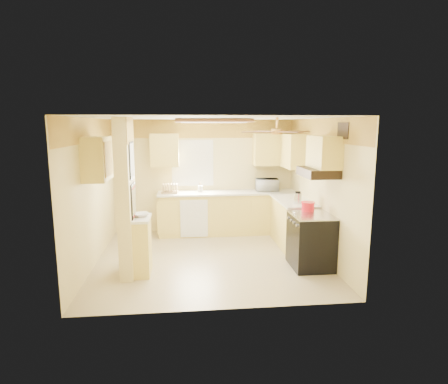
{
  "coord_description": "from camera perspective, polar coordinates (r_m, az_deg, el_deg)",
  "views": [
    {
      "loc": [
        -0.43,
        -6.43,
        2.39
      ],
      "look_at": [
        0.29,
        0.35,
        1.16
      ],
      "focal_mm": 30.0,
      "sensor_mm": 36.0,
      "label": 1
    }
  ],
  "objects": [
    {
      "name": "ceiling",
      "position": [
        6.44,
        -2.28,
        11.21
      ],
      "size": [
        4.0,
        4.0,
        0.0
      ],
      "primitive_type": "plane",
      "rotation": [
        3.14,
        0.0,
        0.0
      ],
      "color": "white",
      "rests_on": "wall_back"
    },
    {
      "name": "wall_left",
      "position": [
        6.71,
        -19.49,
        -0.13
      ],
      "size": [
        0.0,
        3.8,
        3.8
      ],
      "primitive_type": "plane",
      "rotation": [
        1.57,
        0.0,
        1.57
      ],
      "color": "beige",
      "rests_on": "floor"
    },
    {
      "name": "wallpaper_border",
      "position": [
        8.32,
        -3.13,
        9.59
      ],
      "size": [
        4.0,
        0.02,
        0.4
      ],
      "primitive_type": "cube",
      "color": "#FBD149",
      "rests_on": "wall_back"
    },
    {
      "name": "window",
      "position": [
        8.36,
        -4.8,
        4.42
      ],
      "size": [
        0.92,
        0.02,
        1.02
      ],
      "color": "white",
      "rests_on": "wall_back"
    },
    {
      "name": "kettle",
      "position": [
        7.07,
        11.18,
        -0.9
      ],
      "size": [
        0.15,
        0.15,
        0.23
      ],
      "color": "silver",
      "rests_on": "countertop_right"
    },
    {
      "name": "countertop_right",
      "position": [
        7.48,
        10.52,
        -1.27
      ],
      "size": [
        0.64,
        1.44,
        0.04
      ],
      "primitive_type": "cube",
      "color": "silver",
      "rests_on": "lower_cabinets_right"
    },
    {
      "name": "wall_right",
      "position": [
        6.96,
        14.45,
        0.48
      ],
      "size": [
        0.0,
        3.8,
        3.8
      ],
      "primitive_type": "plane",
      "rotation": [
        1.57,
        0.0,
        -1.57
      ],
      "color": "beige",
      "rests_on": "floor"
    },
    {
      "name": "ceiling_fan",
      "position": [
        5.9,
        8.06,
        9.13
      ],
      "size": [
        1.15,
        1.15,
        0.26
      ],
      "color": "gold",
      "rests_on": "ceiling"
    },
    {
      "name": "floor",
      "position": [
        6.87,
        -2.13,
        -10.13
      ],
      "size": [
        4.0,
        4.0,
        0.0
      ],
      "primitive_type": "plane",
      "color": "tan",
      "rests_on": "ground"
    },
    {
      "name": "upper_cab_back_left",
      "position": [
        8.18,
        -9.04,
        6.32
      ],
      "size": [
        0.6,
        0.35,
        0.7
      ],
      "primitive_type": "cube",
      "color": "#F8E66A",
      "rests_on": "wall_back"
    },
    {
      "name": "dutch_oven",
      "position": [
        6.64,
        12.67,
        -2.14
      ],
      "size": [
        0.24,
        0.24,
        0.16
      ],
      "color": "red",
      "rests_on": "stove"
    },
    {
      "name": "stove",
      "position": [
        6.53,
        13.09,
        -7.22
      ],
      "size": [
        0.68,
        0.77,
        0.92
      ],
      "color": "black",
      "rests_on": "floor"
    },
    {
      "name": "upper_cab_back_right",
      "position": [
        8.41,
        7.63,
        6.45
      ],
      "size": [
        0.9,
        0.35,
        0.7
      ],
      "primitive_type": "cube",
      "color": "#F8E66A",
      "rests_on": "wall_back"
    },
    {
      "name": "ceiling_light_panel",
      "position": [
        6.95,
        -1.71,
        10.77
      ],
      "size": [
        1.35,
        0.95,
        0.06
      ],
      "color": "brown",
      "rests_on": "ceiling"
    },
    {
      "name": "upper_cab_right",
      "position": [
        8.02,
        10.35,
        6.2
      ],
      "size": [
        0.35,
        1.0,
        0.7
      ],
      "primitive_type": "cube",
      "color": "#F8E66A",
      "rests_on": "wall_right"
    },
    {
      "name": "partition_column",
      "position": [
        6.06,
        -14.69,
        -0.95
      ],
      "size": [
        0.2,
        0.7,
        2.5
      ],
      "primitive_type": "cube",
      "color": "beige",
      "rests_on": "floor"
    },
    {
      "name": "wall_back",
      "position": [
        8.42,
        -3.07,
        2.43
      ],
      "size": [
        4.0,
        0.0,
        4.0
      ],
      "primitive_type": "plane",
      "rotation": [
        1.57,
        0.0,
        0.0
      ],
      "color": "beige",
      "rests_on": "floor"
    },
    {
      "name": "countertop_back",
      "position": [
        8.2,
        0.55,
        -0.1
      ],
      "size": [
        3.04,
        0.64,
        0.04
      ],
      "primitive_type": "cube",
      "color": "silver",
      "rests_on": "lower_cabinets_back"
    },
    {
      "name": "lower_cabinets_back",
      "position": [
        8.31,
        0.54,
        -3.27
      ],
      "size": [
        3.0,
        0.6,
        0.9
      ],
      "primitive_type": "cube",
      "color": "#F8E66A",
      "rests_on": "floor"
    },
    {
      "name": "utensil_crock",
      "position": [
        8.21,
        -3.63,
        0.53
      ],
      "size": [
        0.11,
        0.11,
        0.21
      ],
      "color": "white",
      "rests_on": "countertop_back"
    },
    {
      "name": "poster_nashville",
      "position": [
        6.05,
        -13.62,
        -1.4
      ],
      "size": [
        0.02,
        0.42,
        0.57
      ],
      "color": "black",
      "rests_on": "partition_column"
    },
    {
      "name": "range_hood",
      "position": [
        6.31,
        14.12,
        2.92
      ],
      "size": [
        0.5,
        0.76,
        0.14
      ],
      "primitive_type": "cube",
      "color": "black",
      "rests_on": "upper_cab_over_stove"
    },
    {
      "name": "lower_cabinets_right",
      "position": [
        7.59,
        10.48,
        -4.75
      ],
      "size": [
        0.6,
        1.4,
        0.9
      ],
      "primitive_type": "cube",
      "color": "#F8E66A",
      "rests_on": "floor"
    },
    {
      "name": "wall_front",
      "position": [
        4.69,
        -0.63,
        -3.83
      ],
      "size": [
        4.0,
        0.0,
        4.0
      ],
      "primitive_type": "plane",
      "rotation": [
        -1.57,
        0.0,
        0.0
      ],
      "color": "beige",
      "rests_on": "floor"
    },
    {
      "name": "upper_cab_left_wall",
      "position": [
        6.36,
        -18.78,
        4.82
      ],
      "size": [
        0.35,
        0.75,
        0.7
      ],
      "primitive_type": "cube",
      "color": "#F8E66A",
      "rests_on": "wall_left"
    },
    {
      "name": "dish_rack",
      "position": [
        8.13,
        -8.25,
        0.36
      ],
      "size": [
        0.36,
        0.28,
        0.2
      ],
      "color": "tan",
      "rests_on": "countertop_back"
    },
    {
      "name": "microwave",
      "position": [
        8.34,
        6.59,
        1.09
      ],
      "size": [
        0.51,
        0.37,
        0.27
      ],
      "primitive_type": "imported",
      "rotation": [
        0.0,
        0.0,
        3.07
      ],
      "color": "white",
      "rests_on": "countertop_back"
    },
    {
      "name": "dishwasher_panel",
      "position": [
        7.96,
        -4.59,
        -4.06
      ],
      "size": [
        0.58,
        0.02,
        0.8
      ],
      "primitive_type": "cube",
      "color": "white",
      "rests_on": "lower_cabinets_back"
    },
    {
      "name": "vent_grate",
      "position": [
        6.03,
        17.72,
        8.91
      ],
      "size": [
        0.02,
        0.4,
        0.25
      ],
      "primitive_type": "cube",
      "color": "black",
      "rests_on": "wall_right"
    },
    {
      "name": "bowl",
      "position": [
        6.13,
        -12.47,
        -3.41
      ],
      "size": [
        0.3,
        0.3,
        0.06
      ],
      "primitive_type": "imported",
      "rotation": [
        0.0,
        0.0,
        0.33
      ],
      "color": "white",
      "rests_on": "ledge_top"
    },
    {
      "name": "poster_menu",
      "position": [
        5.96,
        -13.88,
        4.74
      ],
      "size": [
        0.02,
        0.42,
        0.57
      ],
      "color": "black",
      "rests_on": "partition_column"
    },
    {
      "name": "ledge_top",
      "position": [
        6.1,
        -12.5,
        -3.96
      ],
      "size": [
        0.28,
        0.58,
        0.04
      ],
      "primitive_type": "cube",
      "color": "silver",
      "rests_on": "partition_ledge"
    },
    {
      "name": "upper_cab_over_stove",
      "position": [
        6.31,
        14.98,
        5.89
      ],
      "size": [
        0.35,
        0.76,
        0.52
      ],
      "primitive_type": "cube",
      "color": "#F8E66A",
      "rests_on": "wall_right"
    },
    {
      "name": "partition_ledge",
      "position": [
        6.23,
        -12.33,
        -8.16
      ],
      "size": [
        0.25,
        0.55,
        0.9
      ],
      "primitive_type": "cube",
      "color": "#F8E66A",
      "rests_on": "floor"
    }
  ]
}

